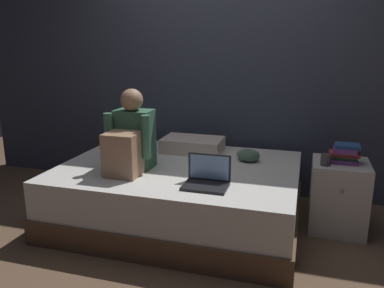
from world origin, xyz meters
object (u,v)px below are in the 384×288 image
Objects in this scene: bed at (179,193)px; laptop at (207,178)px; pillow at (193,145)px; book_stack at (345,154)px; mug at (326,160)px; nightstand at (338,196)px; person_sitting at (130,140)px; clothes_pile at (248,155)px.

laptop is at bearing -49.03° from bed.
book_stack is (1.33, -0.23, 0.08)m from pillow.
laptop is at bearing -148.63° from mug.
pillow is at bearing 163.86° from mug.
pillow is 2.45× the size of book_stack.
pillow is 1.36m from book_stack.
pillow is at bearing 170.20° from book_stack.
bed is 22.22× the size of mug.
nightstand is at bearing 158.32° from book_stack.
person_sitting is 2.05× the size of laptop.
clothes_pile is (0.55, -0.15, -0.01)m from pillow.
pillow reaches higher than clothes_pile.
mug is at bearing -142.59° from book_stack.
person_sitting is at bearing -148.55° from clothes_pile.
pillow is 0.57m from clothes_pile.
nightstand is at bearing -5.73° from clothes_pile.
person_sitting is 7.28× the size of mug.
person_sitting is 3.03× the size of clothes_pile.
nightstand is (1.30, 0.23, 0.04)m from bed.
clothes_pile is (-0.79, 0.08, -0.10)m from book_stack.
laptop reaches higher than nightstand.
nightstand is 0.38m from mug.
nightstand is 6.44× the size of mug.
book_stack is 1.06× the size of clothes_pile.
clothes_pile is (0.19, 0.70, -0.00)m from laptop.
nightstand is at bearing 15.51° from person_sitting.
bed is at bearing -150.27° from clothes_pile.
mug reaches higher than nightstand.
nightstand is 1.17m from laptop.
clothes_pile is at bearing 162.84° from mug.
bed is 1.40m from book_stack.
person_sitting is 2.86× the size of book_stack.
bed is 0.61m from laptop.
nightstand reaches higher than bed.
bed is at bearing 34.05° from person_sitting.
book_stack is (0.02, -0.01, 0.36)m from nightstand.
mug is (1.17, 0.11, 0.38)m from bed.
nightstand is at bearing 33.11° from laptop.
laptop is at bearing -13.94° from person_sitting.
laptop is at bearing -105.02° from clothes_pile.
laptop is 0.92m from pillow.
laptop reaches higher than bed.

